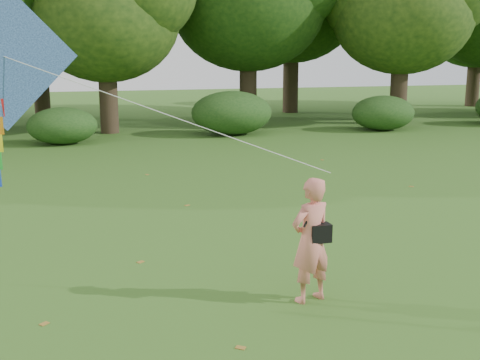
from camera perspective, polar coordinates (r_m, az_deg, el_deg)
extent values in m
plane|color=#265114|center=(8.71, 12.22, -11.87)|extent=(100.00, 100.00, 0.00)
imported|color=#E47C6B|center=(8.54, 6.72, -5.70)|extent=(0.76, 0.61, 1.80)
cube|color=black|center=(8.53, 7.56, -4.98)|extent=(0.30, 0.20, 0.26)
cylinder|color=black|center=(8.38, 6.91, -2.80)|extent=(0.33, 0.14, 0.47)
cube|color=#2634A7|center=(9.35, -21.62, 10.89)|extent=(2.09, 0.61, 2.15)
cube|color=black|center=(9.38, -21.61, 10.89)|extent=(0.14, 0.22, 1.97)
cylinder|color=white|center=(8.52, -7.24, 6.28)|extent=(4.28, 1.91, 1.59)
cylinder|color=#3A2D1E|center=(27.09, -12.36, 7.70)|extent=(0.80, 0.80, 3.15)
ellipsoid|color=#1E3F11|center=(27.06, -12.69, 14.76)|extent=(6.40, 6.40, 5.44)
cylinder|color=#3A2D1E|center=(30.34, 0.78, 8.91)|extent=(0.86, 0.86, 3.67)
ellipsoid|color=#1E3F11|center=(30.38, 0.80, 16.32)|extent=(7.60, 7.60, 6.46)
cylinder|color=#3A2D1E|center=(30.92, 14.82, 8.35)|extent=(0.83, 0.83, 3.43)
ellipsoid|color=#1E3F11|center=(30.93, 15.19, 14.98)|extent=(6.80, 6.80, 5.78)
cylinder|color=#3A2D1E|center=(34.51, -18.34, 8.54)|extent=(0.84, 0.84, 3.50)
ellipsoid|color=#1E3F11|center=(34.52, -18.75, 14.63)|extent=(7.00, 7.00, 5.95)
cylinder|color=#3A2D1E|center=(35.89, 4.83, 9.63)|extent=(0.90, 0.90, 4.02)
ellipsoid|color=#1E3F11|center=(35.96, 4.95, 16.26)|extent=(7.80, 7.80, 6.63)
cylinder|color=#3A2D1E|center=(42.75, 21.26, 8.94)|extent=(0.85, 0.85, 3.57)
ellipsoid|color=#1E3F11|center=(42.77, 21.65, 13.97)|extent=(7.20, 7.20, 6.12)
ellipsoid|color=#264919|center=(24.21, -16.50, 4.95)|extent=(2.66, 2.09, 1.42)
ellipsoid|color=#264919|center=(25.92, -0.80, 6.38)|extent=(3.50, 2.75, 1.88)
ellipsoid|color=#264919|center=(28.18, 13.41, 6.20)|extent=(2.94, 2.31, 1.58)
cube|color=olive|center=(17.66, -8.80, 0.51)|extent=(0.12, 0.14, 0.01)
cube|color=olive|center=(7.51, 0.05, -15.62)|extent=(0.14, 0.14, 0.01)
cube|color=olive|center=(8.49, -18.06, -12.83)|extent=(0.14, 0.14, 0.01)
cube|color=olive|center=(10.42, -9.41, -7.68)|extent=(0.14, 0.13, 0.01)
cube|color=olive|center=(16.54, 15.93, -0.60)|extent=(0.14, 0.14, 0.01)
cube|color=olive|center=(20.04, 7.80, 1.90)|extent=(0.10, 0.13, 0.01)
cube|color=olive|center=(14.02, -5.03, -2.41)|extent=(0.14, 0.13, 0.01)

